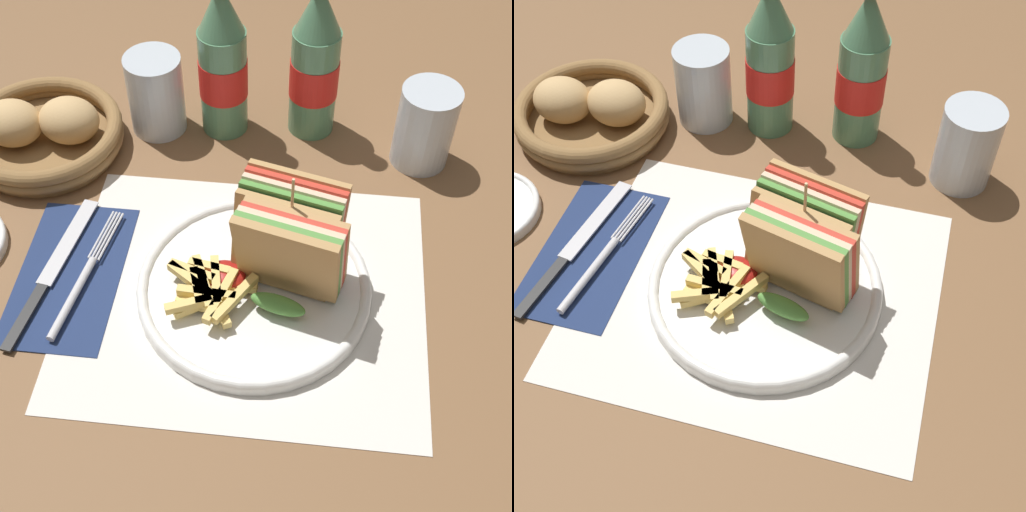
# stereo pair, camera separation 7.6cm
# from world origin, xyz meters

# --- Properties ---
(ground_plane) EXTENTS (4.00, 4.00, 0.00)m
(ground_plane) POSITION_xyz_m (0.00, 0.00, 0.00)
(ground_plane) COLOR brown
(placemat) EXTENTS (0.39, 0.34, 0.00)m
(placemat) POSITION_xyz_m (-0.03, -0.01, 0.00)
(placemat) COLOR silver
(placemat) RESTS_ON ground_plane
(plate_main) EXTENTS (0.26, 0.26, 0.02)m
(plate_main) POSITION_xyz_m (-0.02, -0.01, 0.01)
(plate_main) COLOR white
(plate_main) RESTS_ON ground_plane
(club_sandwich) EXTENTS (0.13, 0.13, 0.15)m
(club_sandwich) POSITION_xyz_m (0.02, 0.01, 0.07)
(club_sandwich) COLOR tan
(club_sandwich) RESTS_ON plate_main
(fries_pile) EXTENTS (0.10, 0.09, 0.02)m
(fries_pile) POSITION_xyz_m (-0.06, -0.03, 0.03)
(fries_pile) COLOR #E5C166
(fries_pile) RESTS_ON plate_main
(ketchup_blob) EXTENTS (0.05, 0.04, 0.02)m
(ketchup_blob) POSITION_xyz_m (-0.05, -0.01, 0.03)
(ketchup_blob) COLOR maroon
(ketchup_blob) RESTS_ON plate_main
(napkin) EXTENTS (0.11, 0.21, 0.00)m
(napkin) POSITION_xyz_m (-0.23, -0.01, 0.00)
(napkin) COLOR navy
(napkin) RESTS_ON ground_plane
(fork) EXTENTS (0.04, 0.18, 0.01)m
(fork) POSITION_xyz_m (-0.21, -0.03, 0.01)
(fork) COLOR silver
(fork) RESTS_ON napkin
(knife) EXTENTS (0.05, 0.22, 0.00)m
(knife) POSITION_xyz_m (-0.25, -0.01, 0.01)
(knife) COLOR black
(knife) RESTS_ON napkin
(coke_bottle_near) EXTENTS (0.06, 0.06, 0.23)m
(coke_bottle_near) POSITION_xyz_m (-0.09, 0.26, 0.10)
(coke_bottle_near) COLOR #4C7F5B
(coke_bottle_near) RESTS_ON ground_plane
(coke_bottle_far) EXTENTS (0.06, 0.06, 0.23)m
(coke_bottle_far) POSITION_xyz_m (0.03, 0.27, 0.10)
(coke_bottle_far) COLOR #4C7F5B
(coke_bottle_far) RESTS_ON ground_plane
(glass_near) EXTENTS (0.07, 0.07, 0.11)m
(glass_near) POSITION_xyz_m (0.17, 0.23, 0.05)
(glass_near) COLOR silver
(glass_near) RESTS_ON ground_plane
(glass_far) EXTENTS (0.07, 0.07, 0.11)m
(glass_far) POSITION_xyz_m (-0.18, 0.25, 0.05)
(glass_far) COLOR silver
(glass_far) RESTS_ON ground_plane
(bread_basket) EXTENTS (0.20, 0.20, 0.07)m
(bread_basket) POSITION_xyz_m (-0.31, 0.20, 0.03)
(bread_basket) COLOR olive
(bread_basket) RESTS_ON ground_plane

